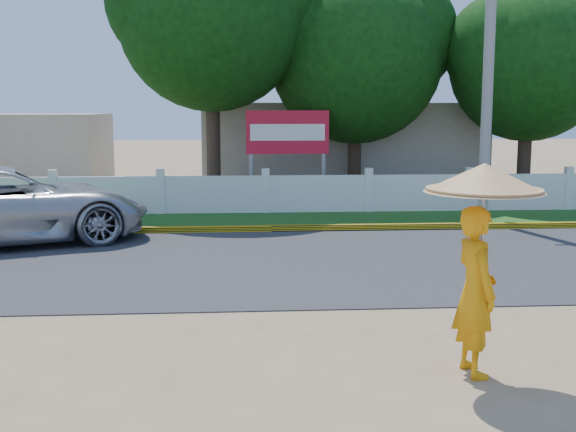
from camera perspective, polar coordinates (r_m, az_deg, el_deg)
The scene contains 11 objects.
ground at distance 9.97m, azimuth 0.82°, elevation -9.13°, with size 120.00×120.00×0.00m, color #9E8460.
road at distance 14.31m, azimuth -0.71°, elevation -3.63°, with size 60.00×7.00×0.02m, color #38383A.
grass_verge at distance 19.46m, azimuth -1.60°, elevation -0.36°, with size 60.00×3.50×0.03m, color #2D601E.
curb at distance 17.78m, azimuth -1.37°, elevation -1.00°, with size 40.00×0.18×0.16m, color yellow.
fence at distance 20.83m, azimuth -1.78°, elevation 1.71°, with size 40.00×0.10×1.10m, color silver.
building_near at distance 27.76m, azimuth 3.88°, elevation 5.58°, with size 10.00×6.00×3.20m, color #B7AD99.
utility_pole at distance 19.83m, azimuth 15.51°, elevation 10.12°, with size 0.28×0.28×7.36m, color gray.
vehicle at distance 17.26m, azimuth -21.66°, elevation 0.81°, with size 2.94×6.38×1.77m, color #ADB0B6.
monk_with_parasol at distance 8.36m, azimuth 14.90°, elevation -1.72°, with size 1.33×1.33×2.42m.
billboard at distance 21.83m, azimuth -0.04°, elevation 6.22°, with size 2.50×0.13×2.95m.
tree_row at distance 24.10m, azimuth 7.39°, elevation 13.36°, with size 35.90×7.80×8.90m.
Camera 1 is at (-0.81, -9.46, 3.02)m, focal length 45.00 mm.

